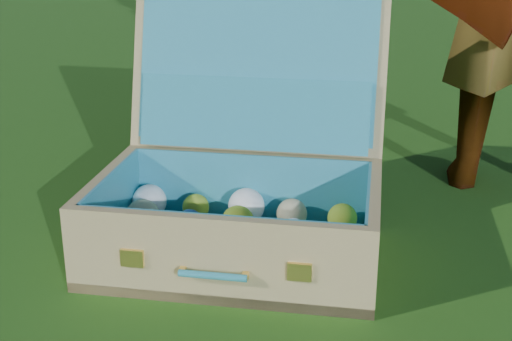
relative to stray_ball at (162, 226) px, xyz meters
name	(u,v)px	position (x,y,z in m)	size (l,w,h in m)	color
ground	(302,274)	(0.41, 0.01, -0.03)	(60.00, 60.00, 0.00)	#215114
stray_ball	(162,226)	(0.00, 0.00, 0.00)	(0.06, 0.06, 0.06)	#4681B8
suitcase	(241,175)	(0.19, 0.09, 0.15)	(0.86, 0.83, 0.63)	tan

